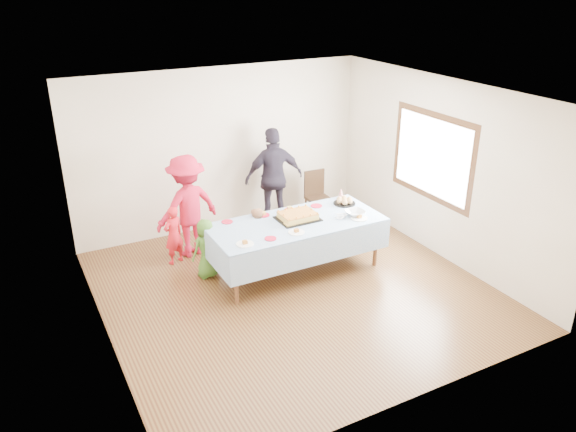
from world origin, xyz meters
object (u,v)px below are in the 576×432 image
object	(u,v)px
dining_chair	(317,193)
party_table	(296,225)
adult_left	(187,206)
birthday_cake	(298,216)

from	to	relation	value
dining_chair	party_table	bearing A→B (deg)	-127.51
adult_left	dining_chair	bearing A→B (deg)	172.00
party_table	dining_chair	bearing A→B (deg)	50.28
birthday_cake	adult_left	size ratio (longest dim) A/B	0.37
party_table	adult_left	xyz separation A→B (m)	(-1.19, 1.24, 0.07)
party_table	adult_left	distance (m)	1.72
birthday_cake	dining_chair	world-z (taller)	dining_chair
birthday_cake	dining_chair	bearing A→B (deg)	50.54
party_table	dining_chair	distance (m)	1.92
birthday_cake	party_table	bearing A→B (deg)	-135.07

